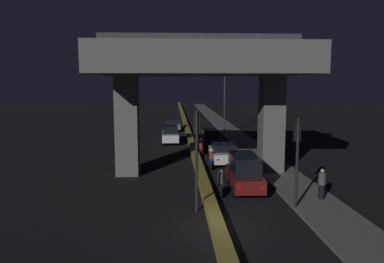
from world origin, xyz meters
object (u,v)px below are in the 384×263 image
Objects in this scene: car_dark_blue_third at (210,137)px; car_white_lead_oncoming at (170,134)px; car_grey_second_oncoming at (173,125)px; pedestrian_on_sidewalk at (322,184)px; car_white_second at (223,153)px; motorcycle_red_filtering_far at (201,147)px; street_lamp at (222,94)px; motorcycle_blue_filtering_mid at (211,160)px; motorcycle_black_filtering_near at (221,184)px; traffic_light_right_of_median at (297,147)px; traffic_light_left_of_median at (197,143)px; car_dark_red_lead at (244,172)px.

car_white_lead_oncoming is (-3.97, 1.75, 0.10)m from car_dark_blue_third.
pedestrian_on_sidewalk reaches higher than car_grey_second_oncoming.
car_white_lead_oncoming is at bearing 64.39° from car_dark_blue_third.
motorcycle_red_filtering_far is (-1.44, 4.08, -0.22)m from car_white_second.
motorcycle_blue_filtering_mid is (-3.41, -20.39, -4.16)m from street_lamp.
motorcycle_black_filtering_near is (-1.26, -8.15, -0.20)m from car_white_second.
traffic_light_right_of_median is at bearing 8.34° from car_grey_second_oncoming.
pedestrian_on_sidewalk is at bearing -100.78° from motorcycle_black_filtering_near.
traffic_light_left_of_median is at bearing 170.62° from car_dark_blue_third.
car_dark_blue_third is at bearing 65.22° from car_white_lead_oncoming.
traffic_light_left_of_median is 4.92m from traffic_light_right_of_median.
street_lamp is at bearing -7.08° from car_white_second.
traffic_light_left_of_median reaches higher than motorcycle_red_filtering_far.
motorcycle_blue_filtering_mid is (2.78, -22.14, -0.15)m from car_grey_second_oncoming.
car_dark_red_lead is 2.58× the size of motorcycle_red_filtering_far.
street_lamp reaches higher than car_dark_red_lead.
traffic_light_right_of_median is 1.02× the size of car_grey_second_oncoming.
traffic_light_left_of_median is 30.08m from street_lamp.
car_dark_blue_third is 16.84m from motorcycle_black_filtering_near.
traffic_light_left_of_median reaches higher than car_grey_second_oncoming.
pedestrian_on_sidewalk is (1.80, 1.13, -2.17)m from traffic_light_right_of_median.
car_dark_blue_third reaches higher than motorcycle_red_filtering_far.
street_lamp reaches higher than motorcycle_red_filtering_far.
traffic_light_right_of_median is 2.69× the size of motorcycle_black_filtering_near.
traffic_light_left_of_median is at bearing -170.39° from pedestrian_on_sidewalk.
car_white_lead_oncoming is 1.04× the size of car_grey_second_oncoming.
motorcycle_black_filtering_near is at bearing 59.21° from traffic_light_left_of_median.
traffic_light_left_of_median reaches higher than traffic_light_right_of_median.
car_dark_blue_third is at bearing -103.79° from street_lamp.
car_dark_red_lead reaches higher than motorcycle_blue_filtering_mid.
pedestrian_on_sidewalk is at bearing 21.13° from car_white_lead_oncoming.
traffic_light_right_of_median is 4.48m from car_dark_red_lead.
car_dark_red_lead is at bearing 13.13° from car_white_lead_oncoming.
car_dark_blue_third is (2.56, 19.33, -2.55)m from traffic_light_left_of_median.
car_white_second is 0.95× the size of car_dark_blue_third.
street_lamp is at bearing 89.67° from traffic_light_right_of_median.
motorcycle_black_filtering_near reaches higher than motorcycle_red_filtering_far.
car_white_lead_oncoming is (-1.42, 21.08, -2.46)m from traffic_light_left_of_median.
car_grey_second_oncoming is 22.31m from motorcycle_blue_filtering_mid.
pedestrian_on_sidewalk is (5.03, -8.10, 0.32)m from motorcycle_blue_filtering_mid.
car_white_lead_oncoming is at bearing 21.79° from car_white_second.
car_dark_blue_third is (-2.53, -10.29, -3.93)m from street_lamp.
car_white_second is at bearing 2.96° from car_dark_red_lead.
car_dark_blue_third is 12.58m from car_grey_second_oncoming.
car_grey_second_oncoming is (-3.66, 12.04, -0.08)m from car_dark_blue_third.
traffic_light_left_of_median reaches higher than car_dark_blue_third.
street_lamp is 28.79m from pedestrian_on_sidewalk.
pedestrian_on_sidewalk reaches higher than motorcycle_red_filtering_far.
car_white_lead_oncoming is at bearing 15.15° from car_dark_red_lead.
car_grey_second_oncoming is at bearing 92.01° from traffic_light_left_of_median.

